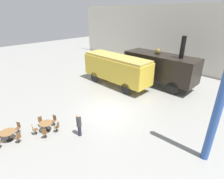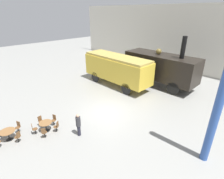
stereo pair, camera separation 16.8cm
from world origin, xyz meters
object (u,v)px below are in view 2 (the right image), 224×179
Objects in this scene: cafe_chair_0 at (54,119)px; cafe_table_mid at (8,133)px; cafe_table_near at (46,124)px; visitor_person at (78,124)px; steam_locomotive at (160,66)px; passenger_coach_vintage at (117,68)px.

cafe_table_mid is at bearing -31.18° from cafe_chair_0.
cafe_table_near is 0.93× the size of cafe_table_mid.
cafe_table_mid is 0.56× the size of visitor_person.
steam_locomotive is 13.05m from cafe_chair_0.
passenger_coach_vintage is 8.57× the size of cafe_table_mid.
visitor_person is (2.38, 0.66, 0.45)m from cafe_chair_0.
cafe_table_near is 2.57m from visitor_person.
steam_locomotive reaches higher than cafe_table_mid.
cafe_table_near is 1.05× the size of cafe_chair_0.
passenger_coach_vintage reaches higher than cafe_table_mid.
passenger_coach_vintage is 9.83m from visitor_person.
cafe_chair_0 is 0.50× the size of visitor_person.
passenger_coach_vintage reaches higher than visitor_person.
steam_locomotive is at bearing 83.30° from cafe_table_mid.
passenger_coach_vintage is at bearing 118.17° from visitor_person.
cafe_chair_0 is (-1.27, -12.87, -1.76)m from steam_locomotive.
visitor_person is at bearing 34.48° from cafe_table_near.
passenger_coach_vintage is 9.66m from cafe_chair_0.
passenger_coach_vintage reaches higher than cafe_table_near.
passenger_coach_vintage is 12.52m from cafe_table_mid.
cafe_chair_0 is at bearing -76.48° from passenger_coach_vintage.
visitor_person reaches higher than cafe_table_near.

